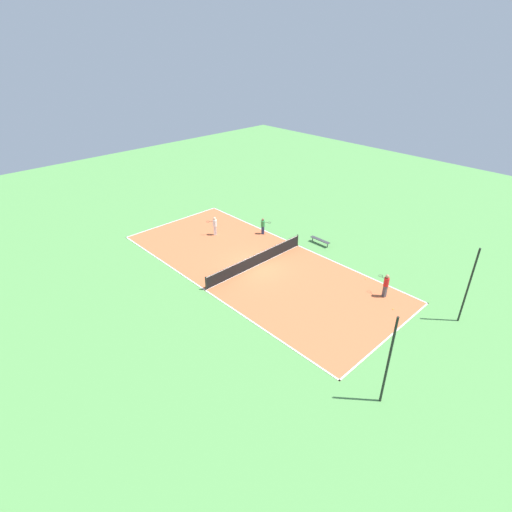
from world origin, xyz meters
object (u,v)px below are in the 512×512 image
tennis_ball_far_baseline (366,279)px  fence_post_back_right (388,362)px  tennis_ball_right_alley (393,309)px  player_far_green (263,225)px  player_coach_red (386,284)px  tennis_net (256,260)px  player_near_white (215,225)px  bench (320,240)px  fence_post_back_left (468,286)px

tennis_ball_far_baseline → fence_post_back_right: size_ratio=0.01×
tennis_ball_right_alley → tennis_ball_far_baseline: 3.92m
player_far_green → player_coach_red: size_ratio=0.86×
tennis_ball_right_alley → tennis_net: bearing=-75.7°
tennis_ball_far_baseline → player_near_white: bearing=-75.7°
bench → player_near_white: (5.53, -7.76, 0.65)m
tennis_net → player_coach_red: size_ratio=5.56×
player_coach_red → tennis_ball_right_alley: size_ratio=26.49×
tennis_net → fence_post_back_left: (-4.67, 14.01, 2.08)m
tennis_ball_far_baseline → tennis_ball_right_alley: bearing=60.2°
tennis_net → fence_post_back_left: size_ratio=1.89×
player_near_white → tennis_ball_right_alley: size_ratio=25.93×
player_near_white → tennis_net: bearing=121.0°
bench → fence_post_back_right: (11.32, 12.87, 2.25)m
player_near_white → tennis_ball_far_baseline: bearing=144.9°
player_near_white → fence_post_back_right: size_ratio=0.33×
bench → player_far_green: player_far_green is taller
fence_post_back_left → tennis_ball_right_alley: bearing=-60.3°
player_coach_red → player_near_white: 16.09m
tennis_net → player_far_green: (-4.45, -3.76, 0.33)m
bench → tennis_ball_far_baseline: 6.33m
player_near_white → tennis_ball_right_alley: player_near_white is taller
fence_post_back_left → fence_post_back_right: size_ratio=1.00×
bench → player_coach_red: size_ratio=1.08×
bench → tennis_ball_right_alley: bench is taller
fence_post_back_right → player_coach_red: bearing=-150.2°
tennis_ball_right_alley → player_far_green: bearing=-97.0°
player_near_white → bench: bearing=166.0°
bench → fence_post_back_left: 13.21m
player_coach_red → tennis_ball_right_alley: player_coach_red is taller
tennis_net → bench: tennis_net is taller
player_far_green → player_near_white: size_ratio=0.88×
player_far_green → tennis_ball_far_baseline: 10.93m
tennis_ball_right_alley → tennis_ball_far_baseline: (-1.95, -3.40, 0.00)m
player_near_white → fence_post_back_left: size_ratio=0.33×
player_far_green → fence_post_back_right: size_ratio=0.29×
tennis_ball_right_alley → fence_post_back_right: (7.35, 3.48, 2.59)m
tennis_net → tennis_ball_right_alley: tennis_net is taller
player_coach_red → fence_post_back_right: fence_post_back_right is taller
player_near_white → fence_post_back_left: (-3.55, 20.63, 1.60)m
tennis_net → tennis_ball_right_alley: (-2.68, 10.53, -0.51)m
tennis_ball_right_alley → tennis_ball_far_baseline: size_ratio=1.00×
tennis_net → player_far_green: player_far_green is taller
bench → player_far_green: size_ratio=1.26×
bench → player_far_green: (2.20, -4.90, 0.51)m
tennis_net → fence_post_back_right: 14.92m
player_coach_red → fence_post_back_left: 5.10m
bench → fence_post_back_right: size_ratio=0.37×
fence_post_back_left → tennis_net: bearing=-71.6°
player_far_green → fence_post_back_left: (-0.22, 17.77, 1.74)m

